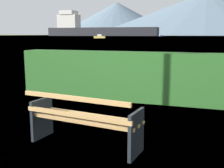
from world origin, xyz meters
The scene contains 8 objects.
ground_plane centered at (0.00, 0.00, 0.00)m, with size 1400.00×1400.00×0.00m, color olive.
water_surface centered at (0.00, 307.31, 0.00)m, with size 620.00×620.00×0.00m, color #7A99A8.
park_bench centered at (-0.01, -0.06, 0.43)m, with size 1.86×0.81×0.87m.
hedge_row centered at (0.00, 3.26, 0.64)m, with size 6.40×0.63×1.29m, color #285B23.
cargo_ship_large centered at (-110.37, 272.02, 7.39)m, with size 117.07×16.80×26.43m.
sailboat_mid centered at (-42.33, 111.48, 0.62)m, with size 5.10×1.97×1.72m.
tender_far centered at (-33.31, 226.29, 0.57)m, with size 3.23×5.02×1.56m.
distant_hills centered at (-3.54, 560.53, 34.94)m, with size 732.75×406.28×75.24m.
Camera 1 is at (1.71, -3.84, 1.74)m, focal length 44.60 mm.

